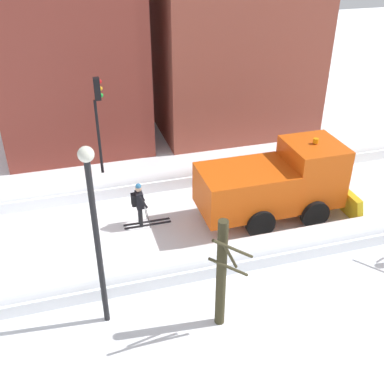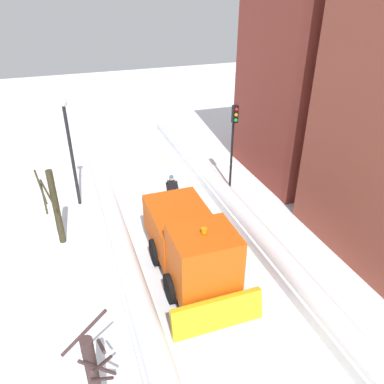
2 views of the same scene
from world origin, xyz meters
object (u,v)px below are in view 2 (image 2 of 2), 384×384
at_px(traffic_light_pole, 234,132).
at_px(bare_tree_near, 55,206).
at_px(skier, 172,189).
at_px(street_lamp, 69,141).
at_px(plow_truck, 190,244).

distance_m(traffic_light_pole, bare_tree_near, 9.54).
relative_size(skier, traffic_light_pole, 0.38).
bearing_deg(skier, traffic_light_pole, -166.99).
height_order(traffic_light_pole, street_lamp, street_lamp).
relative_size(plow_truck, traffic_light_pole, 1.27).
height_order(plow_truck, skier, plow_truck).
bearing_deg(street_lamp, traffic_light_pole, 173.03).
height_order(street_lamp, bare_tree_near, street_lamp).
relative_size(plow_truck, bare_tree_near, 1.69).
bearing_deg(plow_truck, street_lamp, -62.38).
bearing_deg(plow_truck, traffic_light_pole, -126.60).
bearing_deg(plow_truck, bare_tree_near, -39.60).
xyz_separation_m(plow_truck, street_lamp, (3.67, -7.02, 2.01)).
distance_m(plow_truck, traffic_light_pole, 7.72).
distance_m(plow_truck, street_lamp, 8.17).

